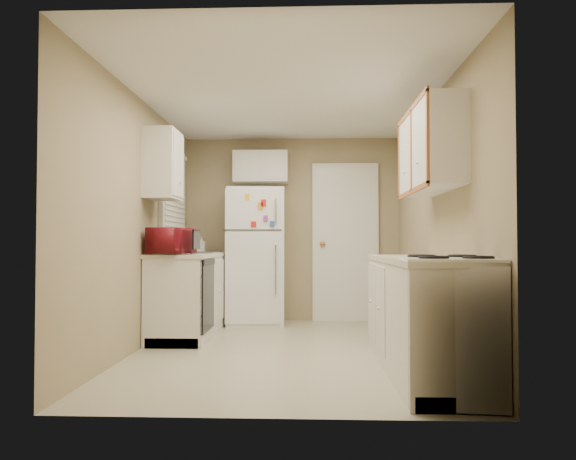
{
  "coord_description": "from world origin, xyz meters",
  "views": [
    {
      "loc": [
        0.2,
        -4.87,
        1.01
      ],
      "look_at": [
        0.0,
        0.5,
        1.15
      ],
      "focal_mm": 32.0,
      "sensor_mm": 36.0,
      "label": 1
    }
  ],
  "objects": [
    {
      "name": "floor",
      "position": [
        0.0,
        0.0,
        0.0
      ],
      "size": [
        3.8,
        3.8,
        0.0
      ],
      "primitive_type": "plane",
      "color": "beige",
      "rests_on": "ground"
    },
    {
      "name": "microwave",
      "position": [
        -1.15,
        0.18,
        1.05
      ],
      "size": [
        0.51,
        0.35,
        0.32
      ],
      "primitive_type": "imported",
      "rotation": [
        0.0,
        0.0,
        1.38
      ],
      "color": "maroon",
      "rests_on": "left_counter"
    },
    {
      "name": "ceiling",
      "position": [
        0.0,
        0.0,
        2.4
      ],
      "size": [
        3.8,
        3.8,
        0.0
      ],
      "primitive_type": "plane",
      "color": "white",
      "rests_on": "floor"
    },
    {
      "name": "upper_cabinet_right",
      "position": [
        1.25,
        -0.5,
        1.8
      ],
      "size": [
        0.3,
        1.2,
        0.7
      ],
      "primitive_type": "cube",
      "color": "silver",
      "rests_on": "wall_right"
    },
    {
      "name": "wall_left",
      "position": [
        -1.4,
        0.0,
        1.2
      ],
      "size": [
        3.8,
        3.8,
        0.0
      ],
      "primitive_type": "plane",
      "color": "tan",
      "rests_on": "floor"
    },
    {
      "name": "wall_right",
      "position": [
        1.4,
        0.0,
        1.2
      ],
      "size": [
        3.8,
        3.8,
        0.0
      ],
      "primitive_type": "plane",
      "color": "tan",
      "rests_on": "floor"
    },
    {
      "name": "left_counter",
      "position": [
        -1.1,
        0.9,
        0.45
      ],
      "size": [
        0.6,
        1.8,
        0.9
      ],
      "primitive_type": "cube",
      "color": "silver",
      "rests_on": "floor"
    },
    {
      "name": "dishwasher",
      "position": [
        -0.81,
        0.3,
        0.49
      ],
      "size": [
        0.03,
        0.58,
        0.72
      ],
      "primitive_type": "cube",
      "color": "black",
      "rests_on": "floor"
    },
    {
      "name": "refrigerator",
      "position": [
        -0.45,
        1.61,
        0.85
      ],
      "size": [
        0.76,
        0.74,
        1.7
      ],
      "primitive_type": "cube",
      "rotation": [
        0.0,
        0.0,
        0.09
      ],
      "color": "white",
      "rests_on": "floor"
    },
    {
      "name": "wall_back",
      "position": [
        0.0,
        1.9,
        1.2
      ],
      "size": [
        2.8,
        2.8,
        0.0
      ],
      "primitive_type": "plane",
      "color": "tan",
      "rests_on": "floor"
    },
    {
      "name": "cabinet_over_fridge",
      "position": [
        -0.4,
        1.75,
        2.0
      ],
      "size": [
        0.7,
        0.3,
        0.4
      ],
      "primitive_type": "cube",
      "color": "silver",
      "rests_on": "wall_back"
    },
    {
      "name": "soap_bottle",
      "position": [
        -1.15,
        1.63,
        1.0
      ],
      "size": [
        0.1,
        0.1,
        0.21
      ],
      "primitive_type": "imported",
      "rotation": [
        0.0,
        0.0,
        0.04
      ],
      "color": "beige",
      "rests_on": "left_counter"
    },
    {
      "name": "sink",
      "position": [
        -1.1,
        1.05,
        0.86
      ],
      "size": [
        0.54,
        0.74,
        0.16
      ],
      "primitive_type": "cube",
      "color": "gray",
      "rests_on": "left_counter"
    },
    {
      "name": "window_blinds",
      "position": [
        -1.36,
        1.05,
        1.6
      ],
      "size": [
        0.1,
        0.98,
        1.08
      ],
      "primitive_type": "cube",
      "color": "silver",
      "rests_on": "wall_left"
    },
    {
      "name": "interior_door",
      "position": [
        0.7,
        1.86,
        1.02
      ],
      "size": [
        0.86,
        0.06,
        2.08
      ],
      "primitive_type": "cube",
      "color": "white",
      "rests_on": "floor"
    },
    {
      "name": "stove",
      "position": [
        1.14,
        -1.43,
        0.44
      ],
      "size": [
        0.66,
        0.78,
        0.88
      ],
      "primitive_type": "cube",
      "rotation": [
        0.0,
        0.0,
        -0.11
      ],
      "color": "white",
      "rests_on": "floor"
    },
    {
      "name": "wall_front",
      "position": [
        0.0,
        -1.9,
        1.2
      ],
      "size": [
        2.8,
        2.8,
        0.0
      ],
      "primitive_type": "plane",
      "color": "tan",
      "rests_on": "floor"
    },
    {
      "name": "right_counter",
      "position": [
        1.1,
        -0.8,
        0.45
      ],
      "size": [
        0.6,
        2.0,
        0.9
      ],
      "primitive_type": "cube",
      "color": "silver",
      "rests_on": "floor"
    },
    {
      "name": "upper_cabinet_left",
      "position": [
        -1.25,
        0.22,
        1.8
      ],
      "size": [
        0.3,
        0.45,
        0.7
      ],
      "primitive_type": "cube",
      "color": "silver",
      "rests_on": "wall_left"
    }
  ]
}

